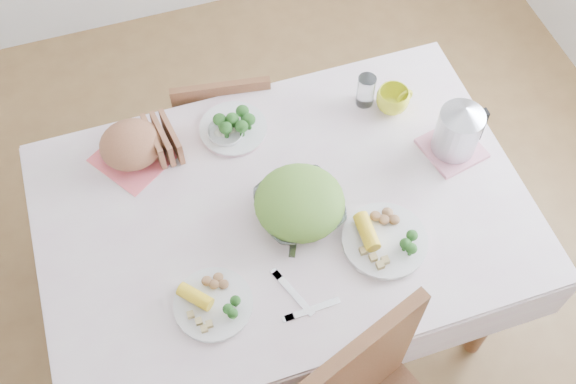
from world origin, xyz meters
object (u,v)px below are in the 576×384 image
object	(u,v)px
salad_bowl	(299,208)
yellow_mug	(393,100)
chair_far	(222,111)
dinner_plate_left	(213,304)
dinner_plate_right	(385,241)
electric_kettle	(459,127)
dining_table	(284,264)

from	to	relation	value
salad_bowl	yellow_mug	xyz separation A→B (m)	(0.43, 0.29, 0.01)
chair_far	dinner_plate_left	distance (m)	1.00
dinner_plate_right	yellow_mug	distance (m)	0.52
dinner_plate_left	yellow_mug	world-z (taller)	yellow_mug
chair_far	electric_kettle	world-z (taller)	electric_kettle
dinner_plate_right	salad_bowl	bearing A→B (deg)	139.95
salad_bowl	dining_table	bearing A→B (deg)	143.45
chair_far	dinner_plate_right	world-z (taller)	chair_far
dining_table	dinner_plate_left	size ratio (longest dim) A/B	6.20
chair_far	yellow_mug	bearing A→B (deg)	149.56
dinner_plate_right	yellow_mug	bearing A→B (deg)	64.93
chair_far	electric_kettle	bearing A→B (deg)	143.45
chair_far	electric_kettle	distance (m)	0.98
salad_bowl	dinner_plate_right	world-z (taller)	salad_bowl
salad_bowl	dinner_plate_left	bearing A→B (deg)	-147.17
chair_far	dinner_plate_left	bearing A→B (deg)	83.30
dinner_plate_left	electric_kettle	world-z (taller)	electric_kettle
chair_far	yellow_mug	size ratio (longest dim) A/B	7.24
dining_table	yellow_mug	distance (m)	0.69
dinner_plate_left	dinner_plate_right	world-z (taller)	dinner_plate_right
dining_table	electric_kettle	size ratio (longest dim) A/B	7.07
dinner_plate_left	dinner_plate_right	size ratio (longest dim) A/B	0.88
yellow_mug	dining_table	bearing A→B (deg)	-150.67
dinner_plate_right	yellow_mug	world-z (taller)	yellow_mug
dinner_plate_right	chair_far	bearing A→B (deg)	108.12
salad_bowl	yellow_mug	distance (m)	0.52
dinner_plate_left	yellow_mug	size ratio (longest dim) A/B	2.03
dining_table	dinner_plate_left	xyz separation A→B (m)	(-0.29, -0.24, 0.40)
yellow_mug	electric_kettle	size ratio (longest dim) A/B	0.56
dinner_plate_left	yellow_mug	bearing A→B (deg)	33.72
dining_table	chair_far	world-z (taller)	chair_far
salad_bowl	dinner_plate_left	world-z (taller)	salad_bowl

